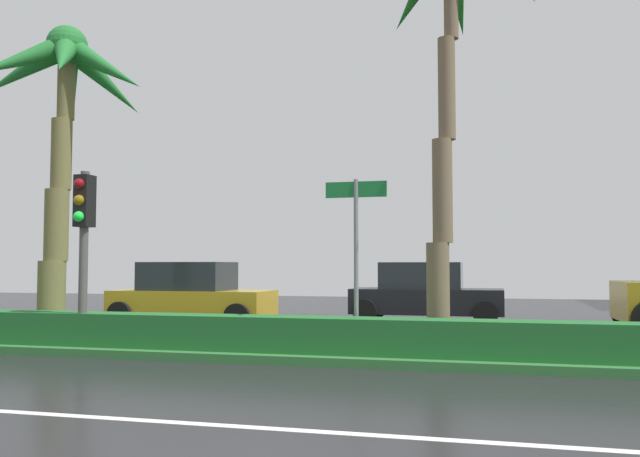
{
  "coord_description": "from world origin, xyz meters",
  "views": [
    {
      "loc": [
        1.38,
        -4.37,
        1.62
      ],
      "look_at": [
        -2.44,
        10.38,
        2.48
      ],
      "focal_mm": 37.35,
      "sensor_mm": 36.0,
      "label": 1
    }
  ],
  "objects_px": {
    "palm_tree_mid_left": "(63,101)",
    "car_in_traffic_second": "(425,293)",
    "street_name_sign": "(356,240)",
    "car_in_traffic_leading": "(191,295)",
    "traffic_signal_median_left": "(83,225)"
  },
  "relations": [
    {
      "from": "palm_tree_mid_left",
      "to": "car_in_traffic_second",
      "type": "bearing_deg",
      "value": 42.54
    },
    {
      "from": "palm_tree_mid_left",
      "to": "traffic_signal_median_left",
      "type": "bearing_deg",
      "value": -46.08
    },
    {
      "from": "palm_tree_mid_left",
      "to": "car_in_traffic_leading",
      "type": "relative_size",
      "value": 1.6
    },
    {
      "from": "street_name_sign",
      "to": "car_in_traffic_leading",
      "type": "height_order",
      "value": "street_name_sign"
    },
    {
      "from": "traffic_signal_median_left",
      "to": "car_in_traffic_leading",
      "type": "height_order",
      "value": "traffic_signal_median_left"
    },
    {
      "from": "car_in_traffic_leading",
      "to": "car_in_traffic_second",
      "type": "height_order",
      "value": "same"
    },
    {
      "from": "street_name_sign",
      "to": "car_in_traffic_leading",
      "type": "xyz_separation_m",
      "value": [
        -5.59,
        5.1,
        -1.25
      ]
    },
    {
      "from": "traffic_signal_median_left",
      "to": "car_in_traffic_leading",
      "type": "relative_size",
      "value": 0.75
    },
    {
      "from": "palm_tree_mid_left",
      "to": "street_name_sign",
      "type": "height_order",
      "value": "palm_tree_mid_left"
    },
    {
      "from": "palm_tree_mid_left",
      "to": "car_in_traffic_leading",
      "type": "distance_m",
      "value": 6.06
    },
    {
      "from": "palm_tree_mid_left",
      "to": "street_name_sign",
      "type": "xyz_separation_m",
      "value": [
        6.9,
        -1.24,
        -3.22
      ]
    },
    {
      "from": "car_in_traffic_second",
      "to": "street_name_sign",
      "type": "bearing_deg",
      "value": -93.07
    },
    {
      "from": "traffic_signal_median_left",
      "to": "car_in_traffic_second",
      "type": "height_order",
      "value": "traffic_signal_median_left"
    },
    {
      "from": "palm_tree_mid_left",
      "to": "car_in_traffic_second",
      "type": "relative_size",
      "value": 1.6
    },
    {
      "from": "street_name_sign",
      "to": "car_in_traffic_second",
      "type": "distance_m",
      "value": 8.07
    }
  ]
}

